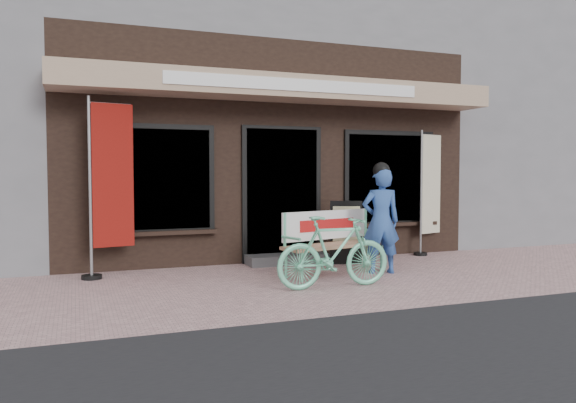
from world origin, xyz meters
name	(u,v)px	position (x,y,z in m)	size (l,w,h in m)	color
ground	(335,284)	(0.00, 0.00, 0.00)	(70.00, 70.00, 0.00)	#C29494
storefront	(233,99)	(0.00, 4.96, 2.99)	(7.00, 6.77, 6.00)	black
neighbor_right_near	(529,123)	(8.50, 5.50, 2.80)	(10.00, 7.00, 5.60)	slate
bench	(332,237)	(0.30, 0.72, 0.53)	(1.71, 0.83, 0.90)	#6BD2A4
person	(381,219)	(0.97, 0.49, 0.79)	(0.62, 0.48, 1.60)	#2D519B
bicycle	(334,252)	(-0.11, -0.22, 0.46)	(0.43, 1.52, 0.91)	#6BD2A4
nobori_red	(109,185)	(-2.70, 1.53, 1.28)	(0.74, 0.32, 2.48)	gray
nobori_cream	(429,191)	(2.71, 1.82, 1.13)	(0.65, 0.32, 2.19)	gray
menu_stand	(346,232)	(0.86, 1.39, 0.51)	(0.50, 0.27, 1.00)	black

